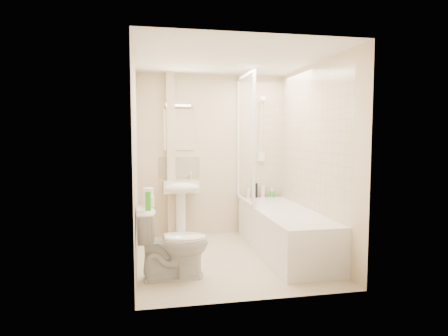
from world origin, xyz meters
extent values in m
plane|color=beige|center=(0.00, 0.00, 0.00)|extent=(2.50, 2.50, 0.00)
cube|color=beige|center=(0.00, 1.25, 1.20)|extent=(2.20, 0.02, 2.40)
cube|color=beige|center=(-1.10, 0.00, 1.20)|extent=(0.02, 2.50, 2.40)
cube|color=beige|center=(1.10, 0.00, 1.20)|extent=(0.02, 2.50, 2.40)
cube|color=white|center=(0.00, 0.00, 2.40)|extent=(2.20, 2.50, 0.02)
cube|color=beige|center=(0.75, 1.24, 1.42)|extent=(0.70, 0.01, 1.75)
cube|color=beige|center=(1.09, 0.11, 1.42)|extent=(0.01, 2.10, 1.75)
cube|color=beige|center=(-0.62, 1.19, 1.20)|extent=(0.12, 0.12, 2.40)
cube|color=beige|center=(-0.49, 1.24, 1.03)|extent=(0.60, 0.02, 0.30)
cube|color=white|center=(-0.49, 1.24, 1.58)|extent=(0.46, 0.01, 0.60)
cube|color=silver|center=(-0.49, 1.22, 1.95)|extent=(0.42, 0.07, 0.07)
cube|color=white|center=(0.75, 0.11, 0.28)|extent=(0.70, 2.10, 0.55)
cube|color=white|center=(0.75, 0.11, 0.49)|extent=(0.56, 1.96, 0.05)
cube|color=white|center=(0.40, 0.80, 1.45)|extent=(0.01, 0.90, 1.80)
cube|color=white|center=(0.40, 1.23, 1.45)|extent=(0.04, 0.04, 1.80)
cube|color=white|center=(0.40, 0.35, 1.45)|extent=(0.04, 0.04, 1.80)
cube|color=white|center=(0.40, 0.80, 2.33)|extent=(0.04, 0.90, 0.04)
cube|color=white|center=(0.40, 0.80, 0.57)|extent=(0.04, 0.90, 0.03)
cylinder|color=white|center=(0.75, 1.22, 1.55)|extent=(0.02, 0.02, 0.90)
cylinder|color=white|center=(0.75, 1.22, 1.10)|extent=(0.05, 0.05, 0.02)
cylinder|color=white|center=(0.75, 1.22, 2.00)|extent=(0.05, 0.05, 0.02)
cylinder|color=white|center=(0.75, 1.15, 2.03)|extent=(0.08, 0.11, 0.11)
cube|color=white|center=(0.75, 1.21, 1.17)|extent=(0.10, 0.05, 0.14)
cylinder|color=white|center=(0.73, 1.19, 1.60)|extent=(0.01, 0.13, 0.84)
cylinder|color=white|center=(-0.49, 1.08, 0.33)|extent=(0.14, 0.14, 0.67)
cube|color=white|center=(-0.49, 1.05, 0.77)|extent=(0.50, 0.38, 0.15)
ellipsoid|color=white|center=(-0.49, 0.88, 0.77)|extent=(0.50, 0.21, 0.15)
cube|color=silver|center=(-0.49, 1.05, 0.82)|extent=(0.34, 0.25, 0.04)
cylinder|color=white|center=(-0.66, 1.16, 0.89)|extent=(0.03, 0.03, 0.10)
cylinder|color=white|center=(-0.33, 1.16, 0.89)|extent=(0.03, 0.03, 0.10)
sphere|color=white|center=(-0.66, 1.16, 0.94)|extent=(0.04, 0.04, 0.04)
sphere|color=white|center=(-0.33, 1.16, 0.94)|extent=(0.04, 0.04, 0.04)
cylinder|color=white|center=(0.54, 1.16, 0.62)|extent=(0.05, 0.05, 0.15)
cylinder|color=black|center=(0.66, 1.16, 0.66)|extent=(0.06, 0.06, 0.22)
cylinder|color=beige|center=(0.77, 1.16, 0.64)|extent=(0.07, 0.07, 0.18)
cylinder|color=silver|center=(0.92, 1.16, 0.62)|extent=(0.06, 0.06, 0.13)
cylinder|color=green|center=(0.92, 1.16, 0.60)|extent=(0.07, 0.07, 0.09)
imported|color=white|center=(-0.72, -0.52, 0.38)|extent=(0.46, 0.76, 0.76)
cylinder|color=white|center=(-0.96, -0.45, 0.81)|extent=(0.11, 0.11, 0.10)
cylinder|color=white|center=(-0.96, -0.41, 0.91)|extent=(0.11, 0.11, 0.09)
cylinder|color=green|center=(-0.97, -0.65, 0.86)|extent=(0.06, 0.06, 0.19)
camera|label=1|loc=(-1.00, -4.66, 1.53)|focal=32.00mm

